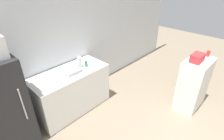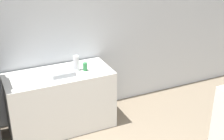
% 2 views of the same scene
% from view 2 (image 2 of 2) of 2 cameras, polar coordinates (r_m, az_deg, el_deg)
% --- Properties ---
extents(wall_back, '(8.00, 0.06, 2.60)m').
position_cam_2_polar(wall_back, '(4.70, -11.03, 5.87)').
color(wall_back, silver).
rests_on(wall_back, ground_plane).
extents(counter, '(1.52, 0.69, 0.89)m').
position_cam_2_polar(counter, '(4.67, -9.40, -5.60)').
color(counter, silver).
rests_on(counter, ground_plane).
extents(sink_basin, '(0.32, 0.32, 0.06)m').
position_cam_2_polar(sink_basin, '(4.44, -9.23, -0.36)').
color(sink_basin, '#9EA3A8').
rests_on(sink_basin, counter).
extents(bottle_tall, '(0.08, 0.08, 0.22)m').
position_cam_2_polar(bottle_tall, '(4.50, -6.57, 1.24)').
color(bottle_tall, silver).
rests_on(bottle_tall, counter).
extents(bottle_short, '(0.06, 0.06, 0.12)m').
position_cam_2_polar(bottle_short, '(4.49, -4.93, 0.59)').
color(bottle_short, '#2D7F42').
rests_on(bottle_short, counter).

